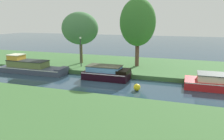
{
  "coord_description": "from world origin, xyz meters",
  "views": [
    {
      "loc": [
        6.68,
        -17.64,
        5.43
      ],
      "look_at": [
        0.28,
        1.2,
        0.9
      ],
      "focal_mm": 35.72,
      "sensor_mm": 36.0,
      "label": 1
    }
  ],
  "objects_px": {
    "slate_cruiser": "(31,67)",
    "lamp_post": "(81,48)",
    "willow_tree_centre": "(138,23)",
    "willow_tree_left": "(80,28)",
    "channel_buoy": "(137,87)",
    "mooring_post_near": "(118,69)",
    "black_barge": "(107,73)",
    "red_narrowboat": "(221,83)"
  },
  "relations": [
    {
      "from": "lamp_post",
      "to": "slate_cruiser",
      "type": "bearing_deg",
      "value": -148.81
    },
    {
      "from": "black_barge",
      "to": "lamp_post",
      "type": "xyz_separation_m",
      "value": [
        -3.98,
        2.7,
        1.83
      ]
    },
    {
      "from": "mooring_post_near",
      "to": "willow_tree_centre",
      "type": "bearing_deg",
      "value": 71.41
    },
    {
      "from": "red_narrowboat",
      "to": "lamp_post",
      "type": "relative_size",
      "value": 1.73
    },
    {
      "from": "lamp_post",
      "to": "channel_buoy",
      "type": "distance_m",
      "value": 9.3
    },
    {
      "from": "black_barge",
      "to": "willow_tree_centre",
      "type": "relative_size",
      "value": 0.59
    },
    {
      "from": "mooring_post_near",
      "to": "channel_buoy",
      "type": "height_order",
      "value": "mooring_post_near"
    },
    {
      "from": "slate_cruiser",
      "to": "lamp_post",
      "type": "xyz_separation_m",
      "value": [
        4.46,
        2.7,
        1.82
      ]
    },
    {
      "from": "slate_cruiser",
      "to": "willow_tree_left",
      "type": "bearing_deg",
      "value": 51.02
    },
    {
      "from": "black_barge",
      "to": "lamp_post",
      "type": "distance_m",
      "value": 5.15
    },
    {
      "from": "slate_cruiser",
      "to": "mooring_post_near",
      "type": "distance_m",
      "value": 9.18
    },
    {
      "from": "red_narrowboat",
      "to": "channel_buoy",
      "type": "distance_m",
      "value": 6.71
    },
    {
      "from": "lamp_post",
      "to": "channel_buoy",
      "type": "relative_size",
      "value": 5.94
    },
    {
      "from": "red_narrowboat",
      "to": "willow_tree_centre",
      "type": "bearing_deg",
      "value": 148.61
    },
    {
      "from": "mooring_post_near",
      "to": "lamp_post",
      "type": "bearing_deg",
      "value": 165.05
    },
    {
      "from": "red_narrowboat",
      "to": "willow_tree_left",
      "type": "bearing_deg",
      "value": 163.1
    },
    {
      "from": "willow_tree_left",
      "to": "lamp_post",
      "type": "bearing_deg",
      "value": -62.36
    },
    {
      "from": "red_narrowboat",
      "to": "channel_buoy",
      "type": "height_order",
      "value": "red_narrowboat"
    },
    {
      "from": "willow_tree_left",
      "to": "channel_buoy",
      "type": "bearing_deg",
      "value": -39.84
    },
    {
      "from": "red_narrowboat",
      "to": "slate_cruiser",
      "type": "height_order",
      "value": "slate_cruiser"
    },
    {
      "from": "red_narrowboat",
      "to": "lamp_post",
      "type": "distance_m",
      "value": 14.01
    },
    {
      "from": "lamp_post",
      "to": "channel_buoy",
      "type": "bearing_deg",
      "value": -35.16
    },
    {
      "from": "slate_cruiser",
      "to": "lamp_post",
      "type": "height_order",
      "value": "lamp_post"
    },
    {
      "from": "willow_tree_left",
      "to": "mooring_post_near",
      "type": "xyz_separation_m",
      "value": [
        5.49,
        -2.93,
        -3.7
      ]
    },
    {
      "from": "willow_tree_centre",
      "to": "willow_tree_left",
      "type": "bearing_deg",
      "value": -176.46
    },
    {
      "from": "red_narrowboat",
      "to": "mooring_post_near",
      "type": "bearing_deg",
      "value": 170.72
    },
    {
      "from": "slate_cruiser",
      "to": "willow_tree_centre",
      "type": "height_order",
      "value": "willow_tree_centre"
    },
    {
      "from": "black_barge",
      "to": "willow_tree_left",
      "type": "height_order",
      "value": "willow_tree_left"
    },
    {
      "from": "slate_cruiser",
      "to": "willow_tree_left",
      "type": "xyz_separation_m",
      "value": [
        3.57,
        4.41,
        3.84
      ]
    },
    {
      "from": "red_narrowboat",
      "to": "lamp_post",
      "type": "height_order",
      "value": "lamp_post"
    },
    {
      "from": "willow_tree_left",
      "to": "channel_buoy",
      "type": "height_order",
      "value": "willow_tree_left"
    },
    {
      "from": "lamp_post",
      "to": "mooring_post_near",
      "type": "height_order",
      "value": "lamp_post"
    },
    {
      "from": "slate_cruiser",
      "to": "lamp_post",
      "type": "relative_size",
      "value": 2.25
    },
    {
      "from": "willow_tree_centre",
      "to": "mooring_post_near",
      "type": "xyz_separation_m",
      "value": [
        -1.12,
        -3.34,
        -4.38
      ]
    },
    {
      "from": "willow_tree_centre",
      "to": "mooring_post_near",
      "type": "relative_size",
      "value": 11.14
    },
    {
      "from": "black_barge",
      "to": "red_narrowboat",
      "type": "bearing_deg",
      "value": 0.0
    },
    {
      "from": "willow_tree_centre",
      "to": "black_barge",
      "type": "bearing_deg",
      "value": -109.87
    },
    {
      "from": "slate_cruiser",
      "to": "lamp_post",
      "type": "distance_m",
      "value": 5.52
    },
    {
      "from": "mooring_post_near",
      "to": "channel_buoy",
      "type": "xyz_separation_m",
      "value": [
        2.8,
        -3.98,
        -0.45
      ]
    },
    {
      "from": "mooring_post_near",
      "to": "black_barge",
      "type": "bearing_deg",
      "value": -112.72
    },
    {
      "from": "red_narrowboat",
      "to": "slate_cruiser",
      "type": "bearing_deg",
      "value": 180.0
    },
    {
      "from": "willow_tree_left",
      "to": "lamp_post",
      "type": "height_order",
      "value": "willow_tree_left"
    }
  ]
}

